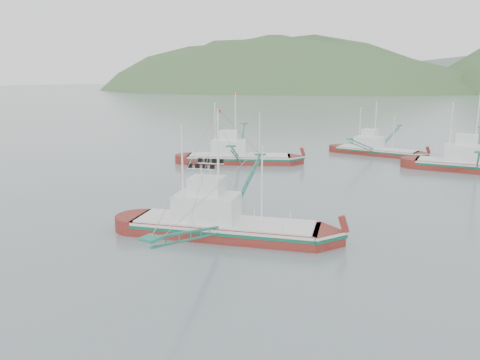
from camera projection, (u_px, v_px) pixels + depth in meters
The scene contains 6 objects.
ground at pixel (199, 236), 35.51m from camera, with size 1200.00×1200.00×0.00m, color slate.
main_boat at pixel (223, 211), 34.98m from camera, with size 14.56×24.88×10.32m.
bg_boat_far at pixel (375, 147), 72.02m from camera, with size 12.42×22.12×8.96m.
bg_boat_right at pixel (476, 160), 59.18m from camera, with size 14.89×26.51×10.74m.
bg_boat_left at pixel (238, 148), 64.87m from camera, with size 15.71×24.13×10.43m.
headland_left at pixel (271, 90), 427.26m from camera, with size 448.00×308.00×210.00m, color #3B5E30.
Camera 1 is at (20.09, -27.30, 11.81)m, focal length 35.00 mm.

